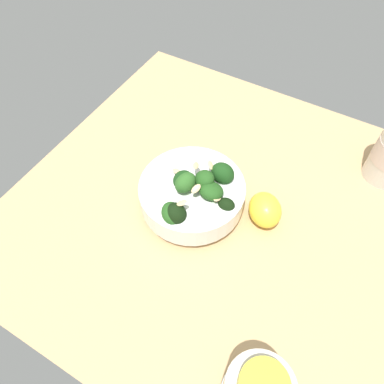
# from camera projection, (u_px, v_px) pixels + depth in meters

# --- Properties ---
(ground_plane) EXTENTS (0.68, 0.68, 0.03)m
(ground_plane) POSITION_uv_depth(u_px,v_px,m) (215.00, 209.00, 0.66)
(ground_plane) COLOR tan
(bowl_of_broccoli) EXTENTS (0.18, 0.18, 0.10)m
(bowl_of_broccoli) POSITION_uv_depth(u_px,v_px,m) (193.00, 193.00, 0.61)
(bowl_of_broccoli) COLOR white
(bowl_of_broccoli) RESTS_ON ground_plane
(lemon_wedge) EXTENTS (0.08, 0.08, 0.05)m
(lemon_wedge) POSITION_uv_depth(u_px,v_px,m) (265.00, 210.00, 0.61)
(lemon_wedge) COLOR yellow
(lemon_wedge) RESTS_ON ground_plane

